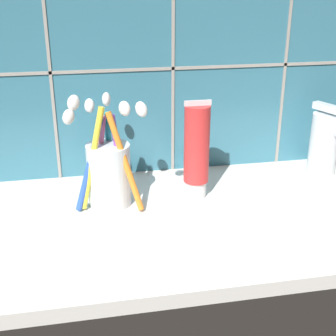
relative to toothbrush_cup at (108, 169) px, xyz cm
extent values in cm
cube|color=silver|center=(10.14, -5.89, -6.71)|extent=(79.60, 35.65, 2.00)
cube|color=#336B7F|center=(10.14, 12.18, 18.89)|extent=(89.60, 1.50, 53.20)
cube|color=gray|center=(10.14, 11.33, 12.51)|extent=(89.60, 0.24, 0.50)
cube|color=gray|center=(-7.77, 11.33, 18.89)|extent=(0.50, 0.24, 53.20)
cube|color=gray|center=(12.13, 11.33, 18.89)|extent=(0.50, 0.24, 53.20)
cube|color=gray|center=(32.03, 11.33, 18.89)|extent=(0.50, 0.24, 53.20)
cylinder|color=silver|center=(0.09, 0.03, -0.96)|extent=(6.58, 6.58, 9.49)
cylinder|color=purple|center=(1.71, -0.45, 1.52)|extent=(2.88, 1.98, 13.77)
ellipsoid|color=white|center=(2.70, -0.91, 9.43)|extent=(2.34, 2.01, 2.41)
cylinder|color=teal|center=(0.41, 2.95, 1.52)|extent=(1.13, 4.37, 13.88)
ellipsoid|color=white|center=(0.52, 4.95, 9.42)|extent=(1.42, 2.24, 2.55)
cylinder|color=pink|center=(-1.15, 1.80, 1.33)|extent=(2.90, 3.45, 13.45)
ellipsoid|color=white|center=(-2.11, 3.08, 9.03)|extent=(2.30, 2.46, 2.50)
cylinder|color=blue|center=(-2.72, -1.07, 1.35)|extent=(5.29, 3.25, 13.60)
ellipsoid|color=white|center=(-5.10, -2.27, 9.04)|extent=(2.65, 2.20, 2.63)
cylinder|color=yellow|center=(-2.27, -1.16, 2.24)|extent=(4.67, 2.22, 15.30)
ellipsoid|color=white|center=(-4.31, -1.79, 10.84)|extent=(2.46, 1.88, 2.54)
cylinder|color=orange|center=(2.37, -2.23, 1.85)|extent=(5.27, 4.30, 14.62)
ellipsoid|color=white|center=(4.69, -3.99, 10.05)|extent=(2.64, 2.44, 2.64)
cylinder|color=white|center=(13.60, 0.03, -4.38)|extent=(3.34, 3.34, 2.66)
cylinder|color=red|center=(13.60, 0.03, 3.01)|extent=(3.92, 3.92, 12.11)
cube|color=silver|center=(13.60, 0.03, 9.46)|extent=(4.12, 0.36, 0.80)
cylinder|color=silver|center=(37.97, 5.44, -0.37)|extent=(5.00, 5.00, 10.67)
cube|color=silver|center=(37.97, 5.44, 5.97)|extent=(3.52, 6.09, 1.20)
camera|label=1|loc=(-3.27, -65.13, 27.09)|focal=50.00mm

